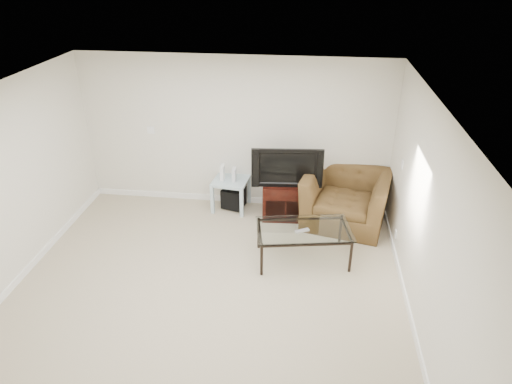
# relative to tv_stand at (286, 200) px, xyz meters

# --- Properties ---
(floor) EXTENTS (5.00, 5.00, 0.00)m
(floor) POSITION_rel_tv_stand_xyz_m (-0.87, -2.11, -0.30)
(floor) COLOR tan
(floor) RESTS_ON ground
(ceiling) EXTENTS (5.00, 5.00, 0.00)m
(ceiling) POSITION_rel_tv_stand_xyz_m (-0.87, -2.11, 2.20)
(ceiling) COLOR white
(ceiling) RESTS_ON ground
(wall_back) EXTENTS (5.00, 0.02, 2.50)m
(wall_back) POSITION_rel_tv_stand_xyz_m (-0.87, 0.39, 0.95)
(wall_back) COLOR silver
(wall_back) RESTS_ON ground
(wall_right) EXTENTS (0.02, 5.00, 2.50)m
(wall_right) POSITION_rel_tv_stand_xyz_m (1.63, -2.11, 0.95)
(wall_right) COLOR silver
(wall_right) RESTS_ON ground
(plate_back) EXTENTS (0.12, 0.02, 0.12)m
(plate_back) POSITION_rel_tv_stand_xyz_m (-2.27, 0.37, 0.95)
(plate_back) COLOR white
(plate_back) RESTS_ON wall_back
(plate_right_switch) EXTENTS (0.02, 0.09, 0.13)m
(plate_right_switch) POSITION_rel_tv_stand_xyz_m (1.61, -0.51, 0.95)
(plate_right_switch) COLOR white
(plate_right_switch) RESTS_ON wall_right
(plate_right_outlet) EXTENTS (0.02, 0.08, 0.12)m
(plate_right_outlet) POSITION_rel_tv_stand_xyz_m (1.61, -0.81, -0.00)
(plate_right_outlet) COLOR white
(plate_right_outlet) RESTS_ON wall_right
(tv_stand) EXTENTS (0.76, 0.55, 0.61)m
(tv_stand) POSITION_rel_tv_stand_xyz_m (0.00, 0.00, 0.00)
(tv_stand) COLOR black
(tv_stand) RESTS_ON floor
(dvd_player) EXTENTS (0.43, 0.31, 0.06)m
(dvd_player) POSITION_rel_tv_stand_xyz_m (0.00, -0.04, 0.20)
(dvd_player) COLOR black
(dvd_player) RESTS_ON tv_stand
(television) EXTENTS (1.03, 0.29, 0.63)m
(television) POSITION_rel_tv_stand_xyz_m (0.00, -0.03, 0.62)
(television) COLOR black
(television) RESTS_ON tv_stand
(side_table) EXTENTS (0.61, 0.61, 0.53)m
(side_table) POSITION_rel_tv_stand_xyz_m (-0.92, 0.17, -0.04)
(side_table) COLOR #AAC9D3
(side_table) RESTS_ON floor
(subwoofer) EXTENTS (0.41, 0.41, 0.33)m
(subwoofer) POSITION_rel_tv_stand_xyz_m (-0.89, 0.18, -0.12)
(subwoofer) COLOR black
(subwoofer) RESTS_ON floor
(game_console) EXTENTS (0.06, 0.18, 0.24)m
(game_console) POSITION_rel_tv_stand_xyz_m (-1.06, 0.16, 0.35)
(game_console) COLOR white
(game_console) RESTS_ON side_table
(game_case) EXTENTS (0.06, 0.16, 0.21)m
(game_case) POSITION_rel_tv_stand_xyz_m (-0.86, 0.14, 0.33)
(game_case) COLOR silver
(game_case) RESTS_ON side_table
(recliner) EXTENTS (1.44, 1.10, 1.12)m
(recliner) POSITION_rel_tv_stand_xyz_m (0.94, -0.06, 0.26)
(recliner) COLOR brown
(recliner) RESTS_ON floor
(coffee_table) EXTENTS (1.39, 0.94, 0.50)m
(coffee_table) POSITION_rel_tv_stand_xyz_m (0.31, -1.16, -0.05)
(coffee_table) COLOR black
(coffee_table) RESTS_ON floor
(remote) EXTENTS (0.20, 0.15, 0.02)m
(remote) POSITION_rel_tv_stand_xyz_m (0.29, -1.23, 0.21)
(remote) COLOR #B2B2B7
(remote) RESTS_ON coffee_table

